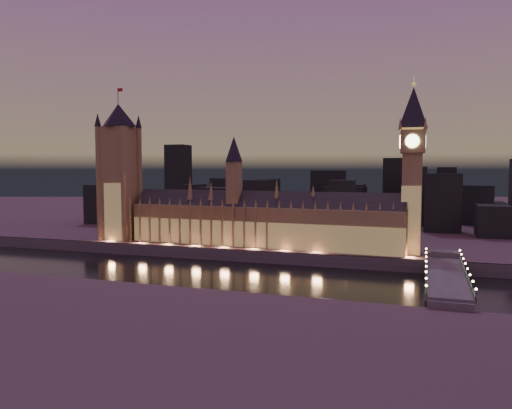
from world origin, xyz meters
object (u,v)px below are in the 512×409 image
(westminster_bridge, at_px, (445,280))
(river_boat, at_px, (344,309))
(victoria_tower, at_px, (119,165))
(palace_of_westminster, at_px, (259,220))
(elizabeth_tower, at_px, (412,156))

(westminster_bridge, distance_m, river_boat, 69.68)
(river_boat, bearing_deg, westminster_bridge, 51.68)
(victoria_tower, bearing_deg, palace_of_westminster, -0.08)
(palace_of_westminster, relative_size, river_boat, 4.35)
(elizabeth_tower, bearing_deg, river_boat, -101.39)
(victoria_tower, height_order, elizabeth_tower, victoria_tower)
(palace_of_westminster, bearing_deg, elizabeth_tower, 0.10)
(palace_of_westminster, height_order, river_boat, palace_of_westminster)
(palace_of_westminster, xyz_separation_m, elizabeth_tower, (103.05, 0.17, 44.65))
(river_boat, bearing_deg, elizabeth_tower, 78.61)
(elizabeth_tower, bearing_deg, victoria_tower, -180.00)
(victoria_tower, bearing_deg, elizabeth_tower, 0.00)
(palace_of_westminster, relative_size, elizabeth_tower, 1.79)
(palace_of_westminster, bearing_deg, westminster_bridge, -28.12)
(palace_of_westminster, bearing_deg, victoria_tower, 179.92)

